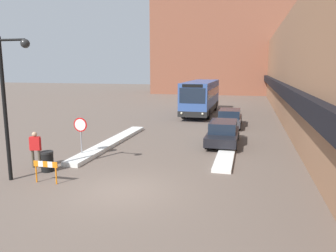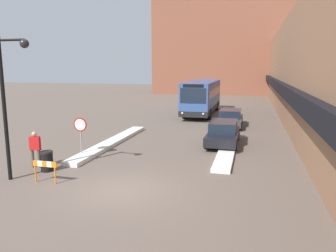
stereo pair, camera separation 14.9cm
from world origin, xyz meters
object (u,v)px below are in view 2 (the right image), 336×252
(stop_sign, at_px, (80,129))
(street_lamp, at_px, (9,93))
(parked_car_back, at_px, (230,118))
(pedestrian, at_px, (35,146))
(trash_bin, at_px, (47,161))
(parked_car_front, at_px, (223,133))
(city_bus, at_px, (202,97))
(construction_barricade, at_px, (45,167))

(stop_sign, relative_size, street_lamp, 0.36)
(parked_car_back, distance_m, street_lamp, 17.77)
(pedestrian, bearing_deg, trash_bin, -39.30)
(parked_car_front, distance_m, street_lamp, 12.39)
(pedestrian, distance_m, trash_bin, 1.11)
(city_bus, bearing_deg, pedestrian, -103.97)
(parked_car_front, height_order, stop_sign, stop_sign)
(trash_bin, bearing_deg, street_lamp, -111.38)
(city_bus, bearing_deg, parked_car_front, -75.80)
(stop_sign, bearing_deg, construction_barricade, -81.68)
(stop_sign, distance_m, trash_bin, 2.88)
(pedestrian, bearing_deg, parked_car_back, 43.70)
(city_bus, relative_size, trash_bin, 11.43)
(city_bus, bearing_deg, trash_bin, -101.43)
(city_bus, height_order, construction_barricade, city_bus)
(parked_car_back, relative_size, pedestrian, 2.65)
(street_lamp, relative_size, construction_barricade, 5.44)
(city_bus, distance_m, street_lamp, 22.56)
(pedestrian, bearing_deg, construction_barricade, -60.94)
(parked_car_front, relative_size, pedestrian, 2.70)
(parked_car_back, height_order, construction_barricade, parked_car_back)
(parked_car_front, bearing_deg, street_lamp, -131.78)
(street_lamp, distance_m, construction_barricade, 3.39)
(stop_sign, xyz_separation_m, pedestrian, (-1.16, -2.27, -0.49))
(street_lamp, bearing_deg, stop_sign, 78.22)
(parked_car_back, bearing_deg, pedestrian, -121.14)
(parked_car_back, height_order, stop_sign, stop_sign)
(parked_car_front, bearing_deg, construction_barricade, -126.19)
(city_bus, height_order, pedestrian, city_bus)
(parked_car_front, relative_size, stop_sign, 2.21)
(parked_car_front, xyz_separation_m, parked_car_back, (0.00, 6.60, -0.04))
(stop_sign, bearing_deg, parked_car_back, 58.09)
(pedestrian, xyz_separation_m, trash_bin, (0.86, -0.39, -0.58))
(parked_car_back, xyz_separation_m, street_lamp, (-8.01, -15.57, 3.04))
(stop_sign, height_order, pedestrian, stop_sign)
(city_bus, relative_size, construction_barricade, 9.87)
(trash_bin, bearing_deg, construction_barricade, -57.78)
(parked_car_front, xyz_separation_m, trash_bin, (-7.45, -7.55, -0.26))
(parked_car_front, relative_size, parked_car_back, 1.02)
(stop_sign, xyz_separation_m, trash_bin, (-0.30, -2.66, -1.07))
(stop_sign, xyz_separation_m, construction_barricade, (0.60, -4.08, -0.88))
(city_bus, distance_m, pedestrian, 20.81)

